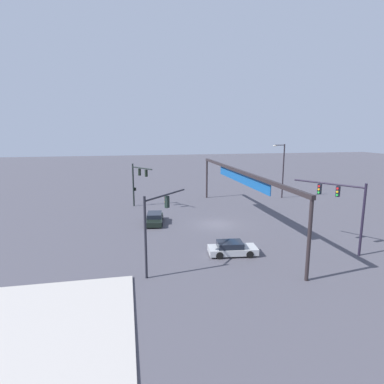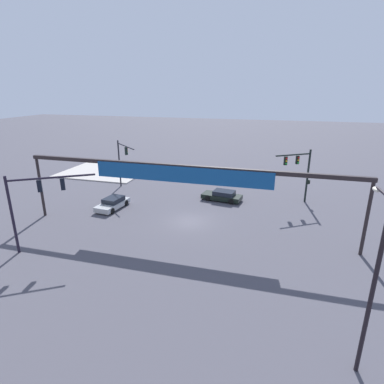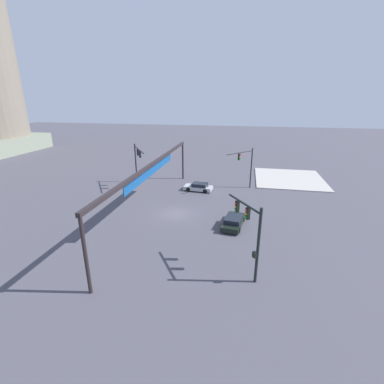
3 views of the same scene
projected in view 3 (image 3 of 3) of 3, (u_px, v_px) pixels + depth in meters
name	position (u px, v px, depth m)	size (l,w,h in m)	color
ground_plane	(176.00, 214.00, 33.52)	(219.25, 219.25, 0.00)	#484751
sidewalk_corner	(289.00, 179.00, 47.69)	(12.75, 11.42, 0.15)	#AFA9A3
traffic_signal_near_corner	(251.00, 228.00, 20.78)	(4.06, 2.63, 6.22)	black
traffic_signal_opposite_side	(246.00, 162.00, 41.16)	(4.14, 3.72, 6.26)	black
traffic_signal_cross_street	(137.00, 157.00, 43.10)	(5.61, 3.74, 6.45)	black
overhead_sign_gantry	(153.00, 169.00, 32.17)	(30.54, 0.43, 6.43)	black
sedan_car_approaching	(199.00, 187.00, 41.66)	(2.32, 4.45, 1.21)	#ACAEB1
sedan_car_waiting_far	(233.00, 221.00, 30.17)	(4.87, 2.53, 1.21)	black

